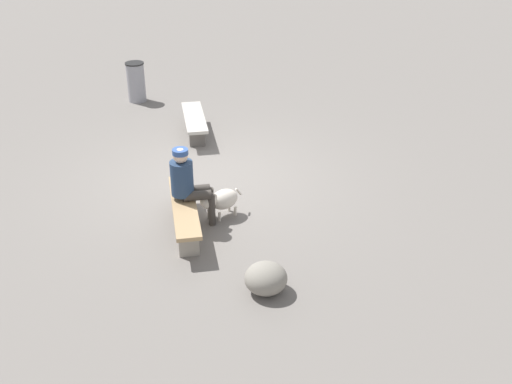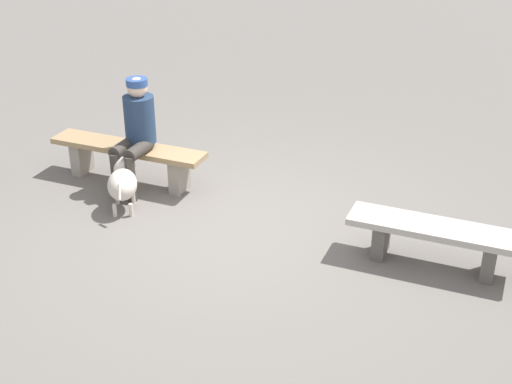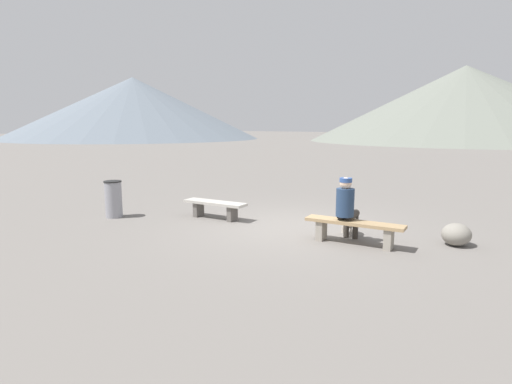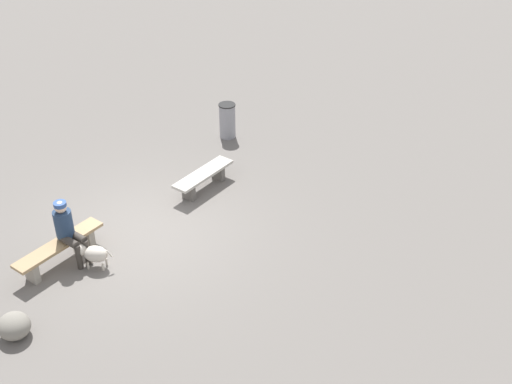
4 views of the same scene
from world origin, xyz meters
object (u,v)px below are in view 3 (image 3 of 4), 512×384
bench_right (354,228)px  dog (349,221)px  boulder (456,234)px  seated_person (346,204)px  trash_bin (113,199)px  bench_left (215,206)px

bench_right → dog: dog is taller
bench_right → boulder: 1.94m
seated_person → dog: bearing=100.9°
bench_right → dog: size_ratio=2.88×
dog → trash_bin: 5.72m
bench_left → bench_right: (3.64, -0.10, 0.02)m
trash_bin → bench_right: bearing=12.3°
bench_right → trash_bin: 5.90m
boulder → seated_person: bearing=-150.3°
bench_left → seated_person: seated_person is taller
seated_person → dog: size_ratio=1.93×
bench_left → boulder: 5.34m
seated_person → trash_bin: size_ratio=1.41×
trash_bin → boulder: trash_bin is taller
bench_right → trash_bin: trash_bin is taller
bench_left → boulder: size_ratio=2.96×
bench_right → seated_person: seated_person is taller
bench_left → boulder: (5.24, 0.99, -0.10)m
bench_right → trash_bin: size_ratio=2.11×
bench_right → dog: (-0.34, 0.55, -0.01)m
seated_person → boulder: 2.14m
bench_right → seated_person: bearing=156.1°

